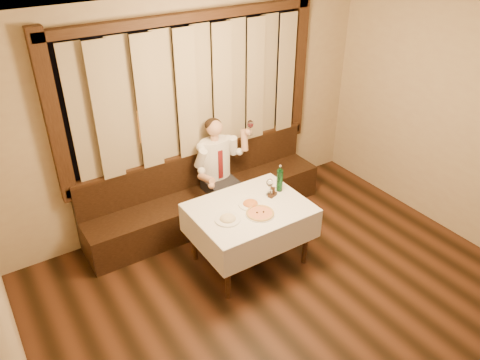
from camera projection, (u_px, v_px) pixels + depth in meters
room at (296, 177)px, 4.21m from camera, size 5.01×6.01×2.81m
banquette at (206, 198)px, 6.08m from camera, size 3.20×0.61×0.94m
dining_table at (250, 215)px, 5.17m from camera, size 1.27×0.97×0.76m
pizza at (260, 213)px, 4.99m from camera, size 0.32×0.32×0.03m
pasta_red at (250, 202)px, 5.13m from camera, size 0.27×0.27×0.09m
pasta_cream at (228, 217)px, 4.89m from camera, size 0.28×0.28×0.09m
green_bottle at (280, 180)px, 5.34m from camera, size 0.07×0.07×0.33m
table_wine_glass at (270, 183)px, 5.24m from camera, size 0.08×0.08×0.21m
cruet_caddy at (273, 193)px, 5.28m from camera, size 0.12×0.09×0.12m
seated_man at (219, 164)px, 5.84m from camera, size 0.76×0.56×1.39m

